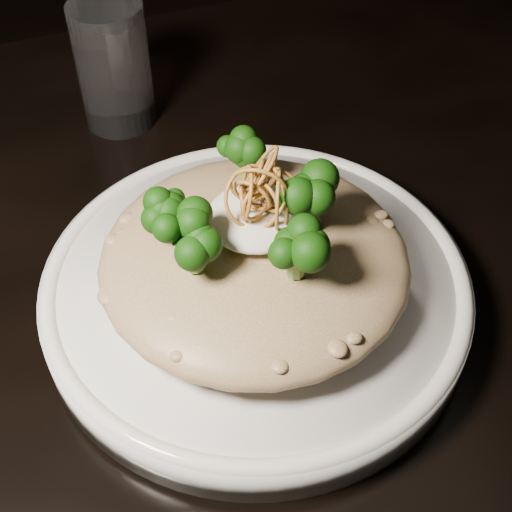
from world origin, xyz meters
The scene contains 7 objects.
table centered at (0.00, 0.00, 0.67)m, with size 1.10×0.80×0.75m.
plate centered at (0.09, -0.07, 0.77)m, with size 0.32×0.32×0.03m, color silver.
risotto centered at (0.09, -0.07, 0.81)m, with size 0.22×0.22×0.05m, color brown.
broccoli centered at (0.09, -0.07, 0.86)m, with size 0.13×0.13×0.05m, color black, non-canonical shape.
cheese centered at (0.09, -0.07, 0.84)m, with size 0.07×0.07×0.02m, color silver.
shallots centered at (0.10, -0.06, 0.87)m, with size 0.07×0.07×0.04m, color #94571F, non-canonical shape.
drinking_glass centered at (0.06, 0.21, 0.81)m, with size 0.07×0.07×0.12m, color silver.
Camera 1 is at (-0.04, -0.39, 1.17)m, focal length 50.00 mm.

